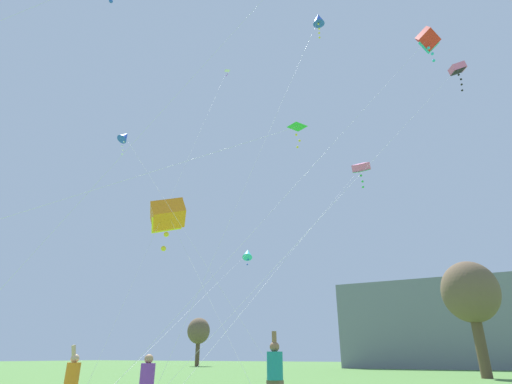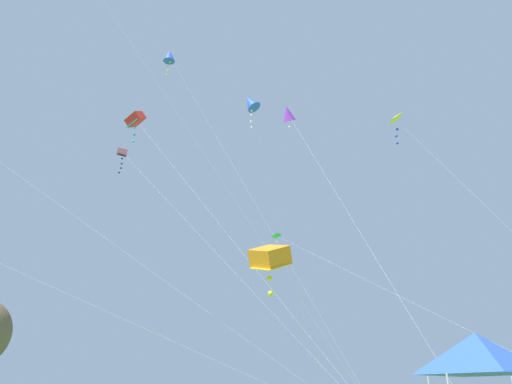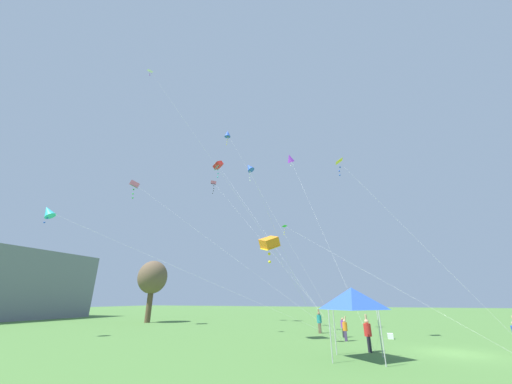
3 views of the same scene
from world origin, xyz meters
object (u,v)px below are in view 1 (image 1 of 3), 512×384
at_px(kite_cyan_diamond_3, 247,254).
at_px(kite_green_delta_9, 291,129).
at_px(person_teal_shirt, 275,374).
at_px(kite_pink_box_0, 361,168).
at_px(kite_blue_diamond_4, 318,19).
at_px(kite_blue_diamond_1, 125,137).
at_px(kite_red_box_5, 428,39).
at_px(kite_white_delta_8, 225,74).
at_px(person_purple_shirt, 146,384).
at_px(person_orange_shirt, 71,381).
at_px(kite_orange_box_7, 168,215).
at_px(kite_pink_box_2, 457,69).

relative_size(kite_cyan_diamond_3, kite_green_delta_9, 1.65).
xyz_separation_m(person_teal_shirt, kite_green_delta_9, (-0.33, 2.69, 9.14)).
relative_size(kite_pink_box_0, kite_blue_diamond_4, 1.11).
height_order(kite_pink_box_0, kite_blue_diamond_1, kite_pink_box_0).
distance_m(kite_red_box_5, kite_white_delta_8, 16.68).
bearing_deg(kite_white_delta_8, kite_red_box_5, 2.58).
bearing_deg(person_purple_shirt, kite_white_delta_8, -120.80).
height_order(person_purple_shirt, kite_white_delta_8, kite_white_delta_8).
bearing_deg(kite_green_delta_9, person_orange_shirt, -129.89).
bearing_deg(kite_white_delta_8, person_purple_shirt, -62.33).
bearing_deg(person_teal_shirt, person_orange_shirt, 93.48).
distance_m(person_teal_shirt, kite_green_delta_9, 9.53).
height_order(kite_pink_box_0, kite_green_delta_9, kite_pink_box_0).
distance_m(kite_cyan_diamond_3, kite_orange_box_7, 20.04).
height_order(person_orange_shirt, kite_white_delta_8, kite_white_delta_8).
bearing_deg(kite_pink_box_2, kite_blue_diamond_1, -144.00).
xyz_separation_m(person_orange_shirt, kite_orange_box_7, (-1.85, 5.38, 6.57)).
bearing_deg(kite_pink_box_0, person_purple_shirt, -91.63).
bearing_deg(kite_orange_box_7, person_orange_shirt, -71.07).
bearing_deg(kite_pink_box_0, kite_red_box_5, -49.44).
bearing_deg(kite_pink_box_0, kite_green_delta_9, -86.18).
relative_size(kite_pink_box_2, kite_cyan_diamond_3, 0.83).
xyz_separation_m(kite_cyan_diamond_3, kite_red_box_5, (18.37, -7.14, 11.88)).
distance_m(kite_pink_box_2, kite_green_delta_9, 18.11).
height_order(kite_blue_diamond_1, kite_pink_box_2, kite_pink_box_2).
distance_m(kite_cyan_diamond_3, kite_blue_diamond_4, 20.94).
height_order(kite_cyan_diamond_3, kite_orange_box_7, kite_cyan_diamond_3).
xyz_separation_m(kite_cyan_diamond_3, kite_blue_diamond_4, (11.87, -11.73, 12.65)).
height_order(person_purple_shirt, person_teal_shirt, person_teal_shirt).
distance_m(kite_pink_box_0, kite_white_delta_8, 14.97).
xyz_separation_m(kite_cyan_diamond_3, kite_white_delta_8, (1.90, -7.88, 14.43)).
height_order(person_teal_shirt, kite_pink_box_2, kite_pink_box_2).
height_order(person_teal_shirt, kite_blue_diamond_1, kite_blue_diamond_1).
height_order(person_teal_shirt, kite_cyan_diamond_3, kite_cyan_diamond_3).
distance_m(person_purple_shirt, kite_green_delta_9, 10.79).
xyz_separation_m(person_teal_shirt, kite_blue_diamond_1, (-10.46, 3.16, 11.73)).
bearing_deg(kite_cyan_diamond_3, kite_white_delta_8, -76.42).
bearing_deg(kite_cyan_diamond_3, kite_orange_box_7, -71.92).
height_order(person_purple_shirt, kite_pink_box_0, kite_pink_box_0).
xyz_separation_m(person_orange_shirt, kite_cyan_diamond_3, (-8.00, 24.23, 9.50)).
distance_m(kite_pink_box_0, kite_blue_diamond_4, 14.31).
distance_m(kite_pink_box_0, kite_red_box_5, 12.25).
bearing_deg(kite_green_delta_9, kite_red_box_5, 63.21).
relative_size(kite_pink_box_2, kite_orange_box_7, 2.51).
bearing_deg(kite_pink_box_0, kite_pink_box_2, -39.19).
xyz_separation_m(kite_pink_box_0, kite_blue_diamond_4, (0.83, -13.15, 5.58)).
bearing_deg(person_teal_shirt, kite_orange_box_7, 41.86).
height_order(kite_pink_box_2, kite_blue_diamond_4, kite_blue_diamond_4).
xyz_separation_m(person_orange_shirt, kite_pink_box_2, (11.83, 18.49, 19.23)).
bearing_deg(kite_blue_diamond_4, person_teal_shirt, -85.02).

